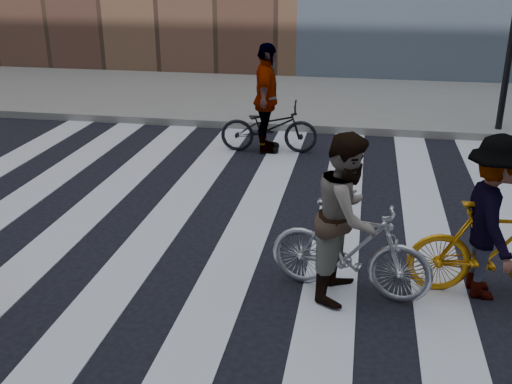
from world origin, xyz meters
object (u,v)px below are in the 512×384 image
(bike_yellow_right, at_px, (493,249))
(rider_mid, at_px, (347,216))
(bike_silver_mid, at_px, (350,249))
(rider_rear, at_px, (266,99))
(rider_right, at_px, (492,218))
(bike_dark_rear, at_px, (269,127))

(bike_yellow_right, height_order, rider_mid, rider_mid)
(bike_silver_mid, bearing_deg, rider_mid, 102.01)
(rider_rear, bearing_deg, rider_mid, -166.23)
(rider_right, distance_m, rider_rear, 5.18)
(rider_rear, bearing_deg, rider_right, -150.70)
(rider_mid, xyz_separation_m, rider_rear, (-1.54, 4.51, 0.09))
(bike_dark_rear, bearing_deg, bike_yellow_right, -150.70)
(bike_dark_rear, distance_m, rider_rear, 0.50)
(bike_yellow_right, distance_m, rider_rear, 5.22)
(bike_silver_mid, bearing_deg, bike_yellow_right, -68.25)
(bike_yellow_right, bearing_deg, rider_mid, 94.78)
(rider_mid, xyz_separation_m, rider_right, (1.38, 0.24, -0.01))
(rider_mid, relative_size, rider_rear, 0.90)
(bike_silver_mid, xyz_separation_m, bike_yellow_right, (1.38, 0.24, 0.01))
(bike_dark_rear, height_order, rider_right, rider_right)
(bike_dark_rear, bearing_deg, rider_rear, 84.89)
(bike_yellow_right, height_order, bike_dark_rear, bike_yellow_right)
(bike_silver_mid, height_order, rider_right, rider_right)
(bike_silver_mid, relative_size, rider_mid, 0.97)
(rider_right, bearing_deg, bike_yellow_right, -94.63)
(bike_silver_mid, bearing_deg, rider_rear, 31.46)
(bike_silver_mid, height_order, bike_yellow_right, bike_yellow_right)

